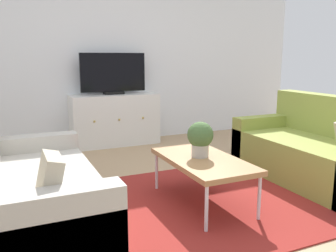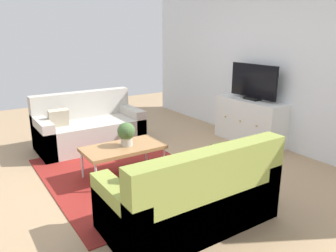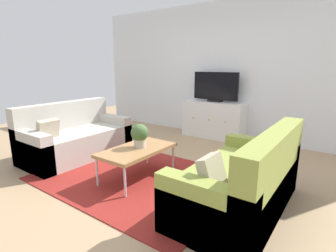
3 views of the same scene
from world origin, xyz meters
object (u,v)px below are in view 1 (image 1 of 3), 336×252
potted_plant (200,137)px  coffee_table (203,162)px  couch_right_side (318,153)px  tv_console (115,120)px  couch_left_side (24,197)px  flat_screen_tv (113,74)px

potted_plant → coffee_table: bearing=-89.4°
couch_right_side → tv_console: (-1.51, 2.37, 0.08)m
couch_left_side → tv_console: bearing=60.2°
couch_left_side → flat_screen_tv: bearing=60.4°
couch_right_side → potted_plant: bearing=179.9°
couch_left_side → couch_right_side: size_ratio=1.00×
coffee_table → flat_screen_tv: bearing=92.2°
couch_right_side → potted_plant: couch_right_side is taller
flat_screen_tv → couch_left_side: bearing=-119.6°
flat_screen_tv → tv_console: bearing=-90.0°
couch_left_side → potted_plant: (1.45, 0.00, 0.30)m
coffee_table → couch_right_side: bearing=2.0°
couch_left_side → tv_console: size_ratio=1.31×
coffee_table → potted_plant: 0.21m
couch_right_side → coffee_table: size_ratio=1.61×
coffee_table → potted_plant: (-0.00, 0.05, 0.20)m
potted_plant → flat_screen_tv: (-0.09, 2.39, 0.45)m
coffee_table → tv_console: tv_console is taller
couch_right_side → tv_console: bearing=122.5°
tv_console → flat_screen_tv: (0.00, 0.02, 0.67)m
couch_right_side → flat_screen_tv: (-1.51, 2.39, 0.75)m
couch_right_side → tv_console: couch_right_side is taller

